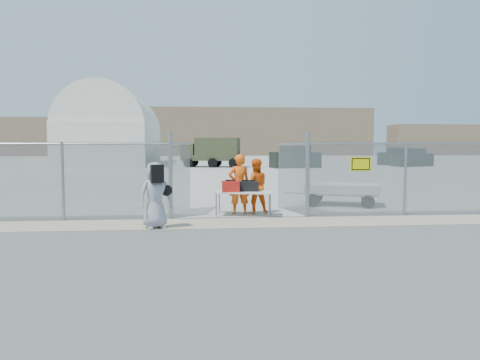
{
  "coord_description": "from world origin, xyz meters",
  "views": [
    {
      "loc": [
        -1.27,
        -11.48,
        2.14
      ],
      "look_at": [
        0.0,
        2.0,
        1.1
      ],
      "focal_mm": 35.0,
      "sensor_mm": 36.0,
      "label": 1
    }
  ],
  "objects": [
    {
      "name": "parked_vehicle_far",
      "position": [
        19.45,
        31.81,
        0.85
      ],
      "size": [
        4.06,
        2.51,
        1.71
      ],
      "primitive_type": null,
      "rotation": [
        0.0,
        0.0,
        0.22
      ],
      "color": "#212922",
      "rests_on": "ground"
    },
    {
      "name": "distant_hills",
      "position": [
        5.0,
        78.0,
        4.5
      ],
      "size": [
        140.0,
        6.0,
        9.0
      ],
      "primitive_type": null,
      "color": "#7F684F",
      "rests_on": "ground"
    },
    {
      "name": "parked_vehicle_near",
      "position": [
        7.68,
        30.21,
        0.98
      ],
      "size": [
        4.61,
        2.7,
        1.96
      ],
      "primitive_type": null,
      "rotation": [
        0.0,
        0.0,
        0.18
      ],
      "color": "#212922",
      "rests_on": "ground"
    },
    {
      "name": "ground",
      "position": [
        0.0,
        0.0,
        0.0
      ],
      "size": [
        160.0,
        160.0,
        0.0
      ],
      "primitive_type": "plane",
      "color": "#595959"
    },
    {
      "name": "folding_table",
      "position": [
        0.13,
        2.25,
        0.37
      ],
      "size": [
        1.86,
        1.08,
        0.74
      ],
      "primitive_type": null,
      "rotation": [
        0.0,
        0.0,
        -0.21
      ],
      "color": "silver",
      "rests_on": "ground"
    },
    {
      "name": "dirt_strip",
      "position": [
        0.0,
        1.0,
        0.01
      ],
      "size": [
        44.0,
        1.6,
        0.01
      ],
      "primitive_type": "cube",
      "color": "tan",
      "rests_on": "ground"
    },
    {
      "name": "parked_vehicle_mid",
      "position": [
        19.44,
        34.91,
        0.88
      ],
      "size": [
        4.26,
        3.47,
        1.77
      ],
      "primitive_type": null,
      "rotation": [
        0.0,
        0.0,
        -0.52
      ],
      "color": "#212922",
      "rests_on": "ground"
    },
    {
      "name": "visitor",
      "position": [
        -2.31,
        0.43,
        0.85
      ],
      "size": [
        0.96,
        0.79,
        1.69
      ],
      "primitive_type": "imported",
      "rotation": [
        0.0,
        0.0,
        0.34
      ],
      "color": "#9697A5",
      "rests_on": "ground"
    },
    {
      "name": "security_worker_right",
      "position": [
        0.55,
        2.77,
        0.85
      ],
      "size": [
        0.85,
        0.67,
        1.69
      ],
      "primitive_type": "imported",
      "rotation": [
        0.0,
        0.0,
        3.18
      ],
      "color": "#FF5F0F",
      "rests_on": "ground"
    },
    {
      "name": "security_worker_left",
      "position": [
        0.03,
        2.65,
        0.92
      ],
      "size": [
        0.71,
        0.51,
        1.84
      ],
      "primitive_type": "imported",
      "rotation": [
        0.0,
        0.0,
        3.25
      ],
      "color": "#FF5F0F",
      "rests_on": "ground"
    },
    {
      "name": "utility_trailer",
      "position": [
        3.8,
        4.41,
        0.4
      ],
      "size": [
        3.68,
        2.71,
        0.8
      ],
      "primitive_type": null,
      "rotation": [
        0.0,
        0.0,
        -0.34
      ],
      "color": "silver",
      "rests_on": "ground"
    },
    {
      "name": "quonset_hangar",
      "position": [
        -10.0,
        40.0,
        4.0
      ],
      "size": [
        9.0,
        18.0,
        8.0
      ],
      "primitive_type": null,
      "color": "white",
      "rests_on": "ground"
    },
    {
      "name": "chain_link_fence",
      "position": [
        0.0,
        2.0,
        1.1
      ],
      "size": [
        40.0,
        0.2,
        2.2
      ],
      "primitive_type": null,
      "color": "gray",
      "rests_on": "ground"
    },
    {
      "name": "black_duffel",
      "position": [
        0.28,
        2.28,
        0.89
      ],
      "size": [
        0.66,
        0.44,
        0.29
      ],
      "primitive_type": "cube",
      "rotation": [
        0.0,
        0.0,
        -0.15
      ],
      "color": "black",
      "rests_on": "folding_table"
    },
    {
      "name": "orange_bag",
      "position": [
        -0.26,
        2.16,
        0.9
      ],
      "size": [
        0.52,
        0.35,
        0.32
      ],
      "primitive_type": "cube",
      "rotation": [
        0.0,
        0.0,
        -0.03
      ],
      "color": "red",
      "rests_on": "folding_table"
    },
    {
      "name": "military_truck",
      "position": [
        0.33,
        32.39,
        1.37
      ],
      "size": [
        6.06,
        3.37,
        2.73
      ],
      "primitive_type": null,
      "rotation": [
        0.0,
        0.0,
        -0.23
      ],
      "color": "#3A4026",
      "rests_on": "ground"
    },
    {
      "name": "tarmac_inside",
      "position": [
        0.0,
        42.0,
        0.01
      ],
      "size": [
        160.0,
        80.0,
        0.01
      ],
      "primitive_type": "cube",
      "color": "#A4A49A",
      "rests_on": "ground"
    }
  ]
}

